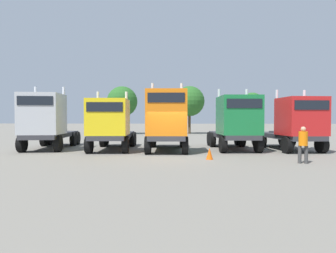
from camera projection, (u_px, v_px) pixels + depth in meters
ground at (169, 156)px, 15.65m from camera, size 200.00×200.00×0.00m
semi_truck_silver at (46, 121)px, 18.63m from camera, size 3.40×6.54×4.32m
semi_truck_yellow at (111, 124)px, 18.06m from camera, size 3.05×6.55×3.92m
semi_truck_orange at (167, 121)px, 17.53m from camera, size 2.80×6.45×4.42m
semi_truck_green at (236, 122)px, 18.24m from camera, size 2.99×6.15×4.13m
semi_truck_red at (295, 124)px, 18.01m from camera, size 3.31×6.32×4.03m
visitor_in_hivis at (303, 142)px, 13.04m from camera, size 0.48×0.48×1.74m
traffic_cone_near at (210, 154)px, 14.37m from camera, size 0.36×0.36×0.60m
oak_far_left at (122, 102)px, 37.49m from camera, size 4.09×4.09×6.47m
oak_far_centre at (189, 101)px, 38.41m from camera, size 4.16×4.16×6.61m
oak_far_right at (252, 104)px, 35.41m from camera, size 2.91×2.91×5.44m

